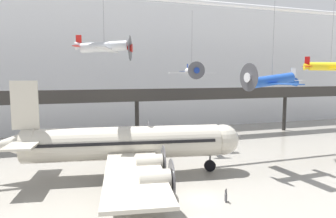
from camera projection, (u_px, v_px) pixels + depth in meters
The scene contains 9 objects.
ground_plane at pixel (200, 199), 26.70m from camera, with size 260.00×260.00×0.00m, color gray.
hangar_back_wall at pixel (125, 67), 59.84m from camera, with size 140.00×3.00×25.50m.
mezzanine_walkway at pixel (138, 98), 49.30m from camera, with size 110.00×3.20×8.85m.
airliner_silver_main at pixel (123, 144), 32.54m from camera, with size 26.68×30.68×10.45m.
suspended_plane_yellow_lowwing at pixel (331, 67), 38.93m from camera, with size 6.75×7.55×9.48m.
suspended_plane_blue_trainer at pixel (272, 81), 33.67m from camera, with size 7.12×8.71×10.94m.
suspended_plane_white_twin at pixel (192, 71), 43.75m from camera, with size 6.94×5.69×9.78m.
suspended_plane_silver_racer at pixel (104, 47), 34.81m from camera, with size 6.96×8.13×7.70m.
info_sign_pedestal at pixel (226, 197), 26.06m from camera, with size 0.27×0.75×1.24m.
Camera 1 is at (-10.84, -23.42, 10.93)m, focal length 32.00 mm.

